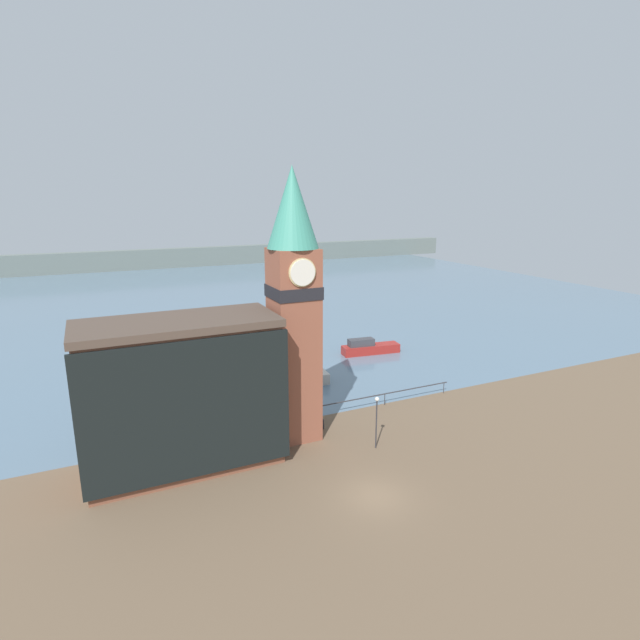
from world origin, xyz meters
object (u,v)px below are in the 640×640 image
object	(u,v)px
clock_tower	(294,300)
pier_building	(182,395)
boat_far	(369,348)
boat_near	(298,378)
lamp_post	(377,413)
mooring_bollard_near	(322,423)

from	to	relation	value
clock_tower	pier_building	xyz separation A→B (m)	(-8.52, -0.86, -5.60)
boat_far	clock_tower	bearing A→B (deg)	-127.68
boat_far	boat_near	bearing A→B (deg)	-145.57
pier_building	lamp_post	bearing A→B (deg)	-14.97
clock_tower	lamp_post	distance (m)	10.24
mooring_bollard_near	lamp_post	distance (m)	5.59
boat_far	mooring_bollard_near	size ratio (longest dim) A/B	8.61
pier_building	boat_near	size ratio (longest dim) A/B	2.25
boat_near	mooring_bollard_near	xyz separation A→B (m)	(-1.89, -9.75, -0.25)
boat_far	lamp_post	size ratio (longest dim) A/B	1.76
clock_tower	boat_near	world-z (taller)	clock_tower
boat_near	boat_far	bearing A→B (deg)	31.54
clock_tower	boat_far	bearing A→B (deg)	44.84
boat_near	lamp_post	distance (m)	14.45
clock_tower	boat_near	bearing A→B (deg)	66.51
pier_building	boat_near	xyz separation A→B (m)	(12.83, 10.76, -4.52)
pier_building	mooring_bollard_near	distance (m)	11.98
mooring_bollard_near	lamp_post	bearing A→B (deg)	-63.74
lamp_post	clock_tower	bearing A→B (deg)	136.76
pier_building	boat_far	bearing A→B (deg)	34.30
clock_tower	boat_far	distance (m)	24.57
pier_building	boat_near	bearing A→B (deg)	39.99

